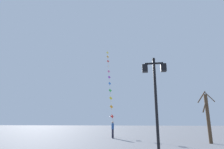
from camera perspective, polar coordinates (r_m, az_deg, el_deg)
name	(u,v)px	position (r m, az deg, el deg)	size (l,w,h in m)	color
ground_plane	(133,137)	(22.13, 6.33, -18.28)	(160.00, 160.00, 0.00)	gray
twin_lantern_lamp_post	(155,86)	(9.78, 12.88, -3.42)	(1.22, 0.28, 4.87)	black
kite_train	(109,80)	(29.17, -0.77, -1.75)	(3.20, 12.64, 14.96)	brown
kite_flyer	(113,129)	(20.51, 0.20, -16.16)	(0.31, 0.63, 1.71)	#1E1E2D
bare_tree	(208,117)	(17.26, 26.92, -11.23)	(1.45, 1.90, 4.09)	#4C3826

